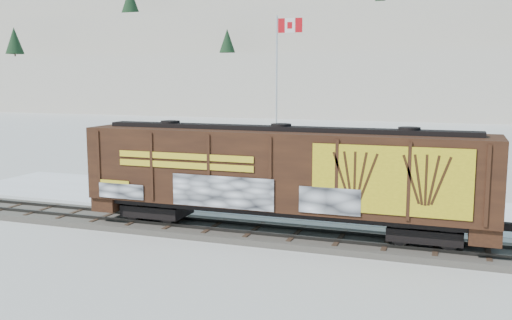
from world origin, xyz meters
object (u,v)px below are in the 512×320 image
at_px(car_silver, 218,187).
at_px(car_dark, 443,203).
at_px(car_white, 246,188).
at_px(flagpole, 278,120).
at_px(hopper_railcar, 281,173).

bearing_deg(car_silver, car_dark, -96.31).
bearing_deg(car_dark, car_white, 89.94).
bearing_deg(car_white, flagpole, 18.93).
bearing_deg(car_white, car_silver, 121.38).
xyz_separation_m(flagpole, car_white, (0.59, -8.11, -3.50)).
xyz_separation_m(hopper_railcar, car_white, (-4.32, 6.94, -2.24)).
bearing_deg(car_silver, flagpole, -13.50).
xyz_separation_m(hopper_railcar, flagpole, (-4.91, 15.06, 1.26)).
distance_m(flagpole, car_silver, 9.32).
xyz_separation_m(car_white, car_dark, (11.11, -0.35, 0.01)).
height_order(hopper_railcar, car_silver, hopper_railcar).
relative_size(hopper_railcar, car_dark, 3.48).
xyz_separation_m(hopper_railcar, car_dark, (6.80, 6.60, -2.23)).
distance_m(hopper_railcar, car_dark, 9.73).
bearing_deg(car_dark, flagpole, 55.88).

